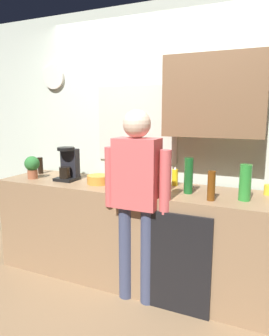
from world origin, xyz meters
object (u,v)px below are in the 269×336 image
(potted_plant, at_px, (32,166))
(coffee_maker, at_px, (68,165))
(bottle_dark_sauce, at_px, (40,165))
(person_at_sink, at_px, (137,192))
(bottle_olive_oil, at_px, (70,164))
(bottle_clear_soda, at_px, (245,183))
(dish_soap, at_px, (175,177))
(mixing_bowl, at_px, (99,179))
(bottle_green_wine, at_px, (189,176))
(bottle_amber_beer, at_px, (211,186))
(cup_yellow_cup, at_px, (268,190))

(potted_plant, bearing_deg, coffee_maker, 15.04)
(bottle_dark_sauce, bearing_deg, person_at_sink, -17.42)
(bottle_olive_oil, bearing_deg, person_at_sink, -24.38)
(bottle_clear_soda, xyz_separation_m, dish_soap, (-0.63, 0.26, -0.06))
(bottle_olive_oil, relative_size, mixing_bowl, 1.14)
(coffee_maker, bearing_deg, bottle_olive_oil, 120.99)
(coffee_maker, height_order, bottle_green_wine, coffee_maker)
(bottle_olive_oil, xyz_separation_m, mixing_bowl, (0.45, -0.18, -0.08))
(bottle_clear_soda, xyz_separation_m, bottle_amber_beer, (-0.23, -0.11, -0.02))
(coffee_maker, distance_m, mixing_bowl, 0.38)
(bottle_green_wine, bearing_deg, bottle_clear_soda, -3.72)
(bottle_olive_oil, distance_m, bottle_clear_soda, 1.78)
(bottle_olive_oil, bearing_deg, cup_yellow_cup, 1.27)
(person_at_sink, bearing_deg, bottle_amber_beer, 10.55)
(bottle_olive_oil, relative_size, bottle_clear_soda, 0.89)
(mixing_bowl, xyz_separation_m, potted_plant, (-0.73, -0.08, 0.09))
(bottle_dark_sauce, bearing_deg, coffee_maker, -16.37)
(coffee_maker, relative_size, bottle_clear_soda, 1.18)
(coffee_maker, distance_m, dish_soap, 1.06)
(dish_soap, bearing_deg, bottle_olive_oil, -177.30)
(coffee_maker, bearing_deg, person_at_sink, -18.00)
(bottle_clear_soda, distance_m, bottle_amber_beer, 0.26)
(mixing_bowl, relative_size, dish_soap, 1.22)
(bottle_amber_beer, distance_m, person_at_sink, 0.59)
(bottle_green_wine, height_order, bottle_amber_beer, bottle_green_wine)
(dish_soap, distance_m, person_at_sink, 0.52)
(mixing_bowl, distance_m, dish_soap, 0.72)
(coffee_maker, xyz_separation_m, person_at_sink, (0.87, -0.28, -0.11))
(dish_soap, relative_size, person_at_sink, 0.11)
(potted_plant, relative_size, dish_soap, 1.28)
(coffee_maker, xyz_separation_m, cup_yellow_cup, (1.84, 0.20, -0.10))
(potted_plant, bearing_deg, person_at_sink, -8.37)
(coffee_maker, height_order, bottle_amber_beer, coffee_maker)
(coffee_maker, height_order, bottle_olive_oil, coffee_maker)
(bottle_amber_beer, height_order, potted_plant, same)
(cup_yellow_cup, height_order, person_at_sink, person_at_sink)
(cup_yellow_cup, xyz_separation_m, potted_plant, (-2.21, -0.30, 0.09))
(mixing_bowl, xyz_separation_m, person_at_sink, (0.51, -0.26, -0.00))
(bottle_amber_beer, bearing_deg, bottle_olive_oil, 168.38)
(bottle_olive_oil, xyz_separation_m, bottle_clear_soda, (1.76, -0.21, 0.01))
(mixing_bowl, height_order, dish_soap, dish_soap)
(coffee_maker, bearing_deg, bottle_amber_beer, -6.39)
(bottle_amber_beer, bearing_deg, bottle_clear_soda, 25.01)
(coffee_maker, xyz_separation_m, mixing_bowl, (0.36, -0.02, -0.11))
(bottle_green_wine, distance_m, bottle_dark_sauce, 1.71)
(bottle_dark_sauce, xyz_separation_m, person_at_sink, (1.35, -0.42, -0.05))
(bottle_olive_oil, distance_m, bottle_amber_beer, 1.56)
(bottle_olive_oil, distance_m, bottle_green_wine, 1.33)
(bottle_olive_oil, height_order, bottle_clear_soda, bottle_clear_soda)
(cup_yellow_cup, height_order, mixing_bowl, cup_yellow_cup)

